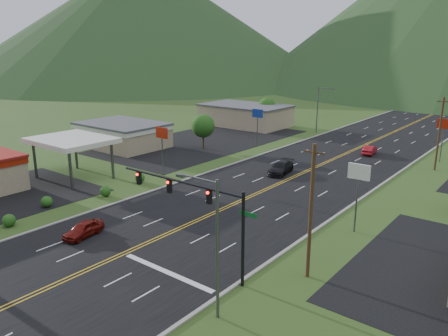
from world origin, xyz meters
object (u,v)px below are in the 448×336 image
Objects in this scene: car_red_near at (84,230)px; car_dark_mid at (281,168)px; traffic_signal at (199,203)px; streetlight_east at (213,240)px; streetlight_west at (319,107)px; gas_canopy at (72,141)px; car_red_far at (370,150)px.

car_red_near is 28.50m from car_dark_mid.
traffic_signal is 3.28× the size of car_red_near.
car_dark_mid is at bearing 108.30° from traffic_signal.
streetlight_east is at bearing -16.23° from car_red_near.
streetlight_east is 17.36m from car_red_near.
streetlight_west reaches higher than car_red_near.
gas_canopy is (-10.32, -48.00, -0.31)m from streetlight_west.
streetlight_west reaches higher than car_dark_mid.
traffic_signal is 44.73m from car_red_far.
traffic_signal is 29.59m from gas_canopy.
traffic_signal is 1.31× the size of gas_canopy.
car_red_near is 47.17m from car_red_far.
gas_canopy is at bearing 139.30° from car_red_near.
streetlight_west is (-18.16, 56.00, -0.15)m from traffic_signal.
traffic_signal is at bearing 139.61° from streetlight_east.
gas_canopy is at bearing -102.13° from streetlight_west.
streetlight_east reaches higher than car_red_far.
car_red_far is (25.12, 36.36, -4.17)m from gas_canopy.
car_red_far is at bearing 55.36° from gas_canopy.
traffic_signal is 1.46× the size of streetlight_east.
gas_canopy reaches higher than car_red_far.
streetlight_west is 49.10m from gas_canopy.
car_dark_mid is (-13.39, 30.28, -4.40)m from streetlight_east.
car_dark_mid reaches higher than car_red_far.
streetlight_west is at bearing 86.64° from car_red_near.
gas_canopy is 27.25m from car_dark_mid.
car_dark_mid is 18.85m from car_red_far.
car_dark_mid is (3.26, 28.31, 0.10)m from car_red_near.
car_red_near is (-11.95, -2.02, -4.65)m from traffic_signal.
car_red_near is (16.53, -10.03, -4.19)m from gas_canopy.
car_red_near is at bearing 173.24° from streetlight_east.
car_red_near is (6.21, -58.03, -4.50)m from streetlight_west.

